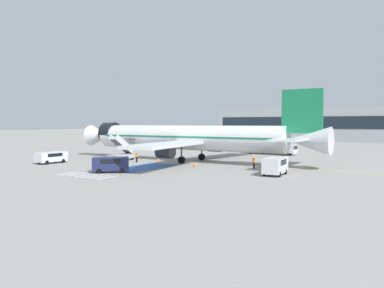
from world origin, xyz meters
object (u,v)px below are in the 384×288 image
(service_van_0, at_px, (275,165))
(ground_crew_0, at_px, (254,162))
(terminal_building, at_px, (337,124))
(boarding_stairs_forward, at_px, (122,154))
(airliner, at_px, (187,138))
(fuel_tanker, at_px, (269,145))
(service_van_2, at_px, (111,163))
(traffic_cone_0, at_px, (158,160))
(service_van_1, at_px, (51,156))
(traffic_cone_1, at_px, (195,164))
(ground_crew_1, at_px, (137,156))

(service_van_0, distance_m, ground_crew_0, 6.93)
(ground_crew_0, distance_m, terminal_building, 89.36)
(boarding_stairs_forward, relative_size, ground_crew_0, 3.09)
(service_van_0, bearing_deg, ground_crew_0, 130.92)
(airliner, bearing_deg, fuel_tanker, -17.53)
(boarding_stairs_forward, relative_size, service_van_2, 1.10)
(boarding_stairs_forward, bearing_deg, service_van_0, -7.19)
(airliner, bearing_deg, traffic_cone_0, 131.35)
(traffic_cone_0, bearing_deg, fuel_tanker, 67.12)
(fuel_tanker, relative_size, terminal_building, 0.13)
(service_van_1, distance_m, service_van_2, 16.17)
(ground_crew_0, bearing_deg, terminal_building, 125.48)
(fuel_tanker, xyz_separation_m, ground_crew_0, (6.95, -24.27, -0.88))
(airliner, height_order, terminal_building, terminal_building)
(service_van_1, bearing_deg, fuel_tanker, 57.46)
(service_van_0, xyz_separation_m, traffic_cone_1, (-13.02, 2.27, -0.96))
(service_van_2, height_order, ground_crew_1, service_van_2)
(boarding_stairs_forward, xyz_separation_m, service_van_2, (9.83, -12.61, 0.14))
(service_van_0, distance_m, traffic_cone_0, 22.62)
(service_van_1, bearing_deg, service_van_0, 10.55)
(airliner, relative_size, traffic_cone_1, 67.05)
(boarding_stairs_forward, bearing_deg, terminal_building, 79.07)
(boarding_stairs_forward, relative_size, service_van_0, 1.11)
(service_van_1, bearing_deg, ground_crew_0, 20.79)
(airliner, xyz_separation_m, traffic_cone_1, (5.41, -5.94, -3.63))
(ground_crew_0, bearing_deg, ground_crew_1, -141.27)
(service_van_2, relative_size, ground_crew_1, 2.76)
(boarding_stairs_forward, xyz_separation_m, traffic_cone_0, (6.77, 1.44, -0.75))
(terminal_building, bearing_deg, traffic_cone_0, -96.77)
(ground_crew_0, distance_m, traffic_cone_0, 17.16)
(service_van_0, bearing_deg, traffic_cone_1, 166.23)
(fuel_tanker, bearing_deg, service_van_2, -6.62)
(service_van_0, height_order, ground_crew_0, service_van_0)
(airliner, xyz_separation_m, terminal_building, (6.95, 85.68, 2.04))
(airliner, height_order, ground_crew_1, airliner)
(ground_crew_0, xyz_separation_m, traffic_cone_1, (-8.14, -2.64, -0.63))
(boarding_stairs_forward, relative_size, ground_crew_1, 3.03)
(fuel_tanker, distance_m, service_van_0, 31.50)
(airliner, height_order, service_van_0, airliner)
(boarding_stairs_forward, height_order, ground_crew_1, boarding_stairs_forward)
(traffic_cone_0, relative_size, terminal_building, 0.01)
(service_van_2, relative_size, traffic_cone_1, 6.93)
(airliner, xyz_separation_m, service_van_0, (18.43, -8.20, -2.67))
(service_van_1, bearing_deg, boarding_stairs_forward, 58.58)
(airliner, bearing_deg, service_van_1, 131.00)
(ground_crew_1, xyz_separation_m, traffic_cone_1, (11.34, -0.08, -0.65))
(ground_crew_0, height_order, traffic_cone_0, ground_crew_0)
(ground_crew_0, bearing_deg, traffic_cone_1, -130.78)
(ground_crew_0, height_order, traffic_cone_1, ground_crew_0)
(service_van_0, bearing_deg, service_van_1, -173.92)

